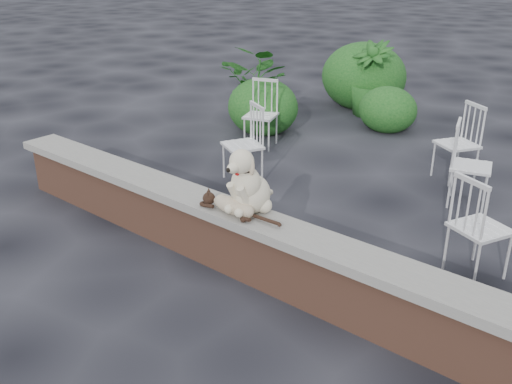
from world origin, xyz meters
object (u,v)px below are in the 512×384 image
Objects in this scene: dog at (252,178)px; chair_d at (457,143)px; chair_a at (261,114)px; potted_plant_b at (370,79)px; chair_b at (242,144)px; chair_c at (481,226)px; potted_plant_a at (260,85)px; chair_e at (471,165)px; cat at (233,205)px.

chair_d is at bearing 81.25° from dog.
potted_plant_b reaches higher than chair_a.
chair_a is at bearing 128.68° from dog.
chair_b is 3.59m from potted_plant_b.
chair_c and chair_b have the same top height.
dog is at bearing -72.38° from chair_a.
chair_c is (3.65, -1.49, 0.00)m from chair_a.
chair_b is at bearing -107.19° from chair_d.
potted_plant_b is at bearing 56.39° from potted_plant_a.
chair_e is 0.76× the size of potted_plant_b.
chair_d is 3.34m from potted_plant_a.
chair_e is 3.67m from potted_plant_b.
chair_b and chair_d have the same top height.
chair_c is 0.74× the size of potted_plant_a.
chair_a is at bearing 146.50° from chair_b.
chair_d is at bearing -4.77° from potted_plant_a.
chair_c is (0.62, -1.41, 0.00)m from chair_e.
potted_plant_b is (-2.67, 2.51, 0.15)m from chair_e.
potted_plant_a reaches higher than potted_plant_b.
potted_plant_a is 1.03× the size of potted_plant_b.
chair_e is (0.95, 2.59, -0.41)m from dog.
dog is 0.63× the size of chair_e.
cat is 5.51m from potted_plant_b.
cat is 0.75× the size of potted_plant_a.
chair_c and chair_d have the same top height.
cat is (-0.08, -0.15, -0.22)m from dog.
chair_e is 0.74× the size of potted_plant_a.
chair_d is (0.62, 3.37, -0.19)m from cat.
cat is at bearing -24.23° from chair_b.
chair_b is at bearing 129.62° from cat.
chair_d is at bearing -39.84° from potted_plant_b.
chair_e is at bearing -13.63° from potted_plant_a.
potted_plant_a reaches higher than chair_b.
chair_a is 3.94m from chair_c.
chair_a and chair_c have the same top height.
dog is 3.29m from chair_d.
chair_a is 1.32m from chair_b.
chair_a is at bearing 126.11° from cat.
chair_a is 1.09m from potted_plant_a.
dog is 0.28m from cat.
chair_a is at bearing 2.18° from chair_c.
potted_plant_b is (-0.28, 3.57, 0.15)m from chair_b.
dog is 0.48× the size of potted_plant_b.
chair_a is (-2.01, 2.82, -0.19)m from cat.
cat is at bearing -68.17° from chair_d.
chair_e is at bearing 70.64° from dog.
dog is at bearing 61.56° from chair_c.
chair_a and chair_d have the same top height.
potted_plant_b is at bearing 108.03° from cat.
cat is 1.02× the size of chair_b.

